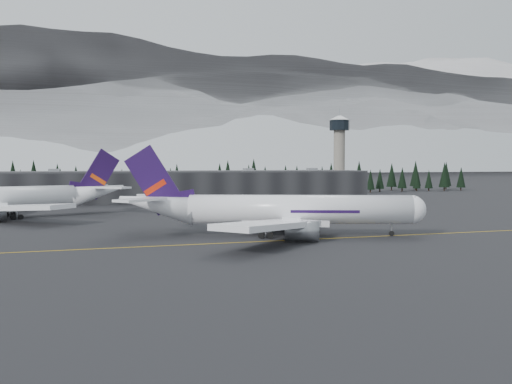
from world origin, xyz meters
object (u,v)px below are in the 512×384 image
object	(u,v)px
control_tower	(339,147)
gse_vehicle_b	(244,203)
terminal	(180,186)
jet_parked	(7,198)
jet_main	(273,210)
gse_vehicle_a	(175,203)

from	to	relation	value
control_tower	gse_vehicle_b	bearing A→B (deg)	-152.12
terminal	gse_vehicle_b	xyz separation A→B (m)	(20.18, -26.00, -5.66)
jet_parked	control_tower	bearing A→B (deg)	-172.18
jet_main	gse_vehicle_a	size ratio (longest dim) A/B	13.18
gse_vehicle_a	gse_vehicle_b	size ratio (longest dim) A/B	1.34
jet_parked	gse_vehicle_a	size ratio (longest dim) A/B	13.58
jet_main	gse_vehicle_b	size ratio (longest dim) A/B	17.62
terminal	jet_parked	xyz separation A→B (m)	(-60.87, -58.69, -0.49)
jet_parked	gse_vehicle_a	bearing A→B (deg)	-161.47
jet_main	gse_vehicle_a	world-z (taller)	jet_main
terminal	gse_vehicle_a	xyz separation A→B (m)	(-5.75, -19.91, -5.60)
gse_vehicle_b	terminal	bearing A→B (deg)	-145.43
jet_parked	gse_vehicle_b	xyz separation A→B (m)	(81.05, 32.69, -5.17)
terminal	jet_main	size ratio (longest dim) A/B	2.41
terminal	gse_vehicle_b	distance (m)	33.39
gse_vehicle_a	jet_main	bearing A→B (deg)	-77.56
jet_main	gse_vehicle_b	xyz separation A→B (m)	(20.60, 92.46, -5.05)
jet_parked	terminal	bearing A→B (deg)	-152.64
jet_parked	gse_vehicle_a	world-z (taller)	jet_parked
terminal	control_tower	distance (m)	76.98
jet_parked	jet_main	bearing A→B (deg)	118.73
terminal	gse_vehicle_b	bearing A→B (deg)	-52.19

